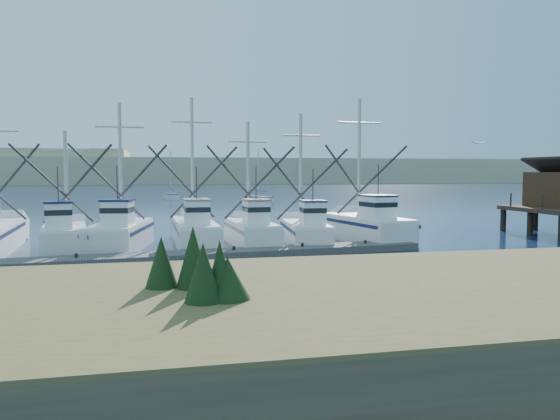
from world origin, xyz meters
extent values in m
plane|color=#0D1C3D|center=(0.00, 0.00, 0.00)|extent=(500.00, 500.00, 0.00)
cube|color=#4C422D|center=(-8.00, -10.00, 0.80)|extent=(40.00, 10.00, 1.60)
cube|color=#5B5752|center=(-8.04, 5.58, 0.20)|extent=(30.01, 5.55, 0.40)
cube|color=tan|center=(0.00, 210.00, 5.00)|extent=(360.00, 60.00, 10.00)
cube|color=white|center=(-13.33, 10.08, 0.71)|extent=(3.27, 6.66, 1.42)
cube|color=white|center=(-13.33, 8.44, 2.17)|extent=(1.58, 1.74, 1.50)
cylinder|color=#B7B2A8|center=(-13.33, 11.17, 4.23)|extent=(0.22, 0.22, 5.62)
cube|color=white|center=(-10.26, 10.48, 0.74)|extent=(3.77, 7.54, 1.48)
cube|color=white|center=(-10.26, 8.64, 2.23)|extent=(1.78, 1.99, 1.50)
cylinder|color=#B7B2A8|center=(-10.26, 11.72, 5.15)|extent=(0.22, 0.22, 7.33)
cube|color=white|center=(-5.84, 11.30, 0.72)|extent=(2.54, 8.89, 1.44)
cube|color=white|center=(-5.84, 9.04, 2.19)|extent=(1.41, 2.19, 1.50)
cylinder|color=#B7B2A8|center=(-5.84, 12.81, 5.43)|extent=(0.22, 0.22, 7.97)
cube|color=white|center=(-2.40, 10.30, 0.71)|extent=(2.61, 6.93, 1.42)
cube|color=white|center=(-2.40, 8.55, 2.17)|extent=(1.40, 1.73, 1.50)
cylinder|color=#B7B2A8|center=(-2.40, 11.46, 4.61)|extent=(0.22, 0.22, 6.39)
cube|color=white|center=(1.09, 10.33, 0.65)|extent=(3.00, 7.10, 1.31)
cube|color=white|center=(1.09, 8.56, 2.06)|extent=(1.51, 1.81, 1.50)
cylinder|color=#B7B2A8|center=(1.09, 11.51, 4.85)|extent=(0.22, 0.22, 7.09)
cube|color=white|center=(5.39, 10.82, 0.79)|extent=(4.03, 8.23, 1.58)
cube|color=white|center=(5.39, 8.80, 2.33)|extent=(1.89, 2.16, 1.50)
cylinder|color=#B7B2A8|center=(5.39, 12.17, 5.56)|extent=(0.22, 0.22, 7.96)
cube|color=white|center=(6.61, 57.07, 0.45)|extent=(3.89, 5.58, 0.90)
cylinder|color=#B7B2A8|center=(6.61, 57.37, 4.50)|extent=(0.12, 0.12, 7.20)
cube|color=white|center=(-5.95, 70.67, 0.45)|extent=(2.45, 6.14, 0.90)
cylinder|color=#B7B2A8|center=(-5.95, 70.97, 4.50)|extent=(0.12, 0.12, 7.20)
sphere|color=white|center=(12.89, 9.90, 6.55)|extent=(0.22, 0.22, 0.22)
cube|color=white|center=(12.56, 9.90, 6.57)|extent=(0.53, 0.13, 0.14)
cube|color=white|center=(13.21, 9.90, 6.57)|extent=(0.53, 0.13, 0.14)
camera|label=1|loc=(-8.01, -23.07, 4.61)|focal=35.00mm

